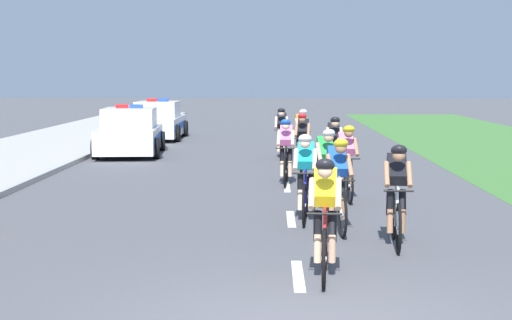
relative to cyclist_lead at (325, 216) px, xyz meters
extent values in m
cube|color=#9E9E99|center=(-6.27, 11.93, -0.72)|extent=(0.16, 60.00, 0.13)
cube|color=white|center=(-0.32, 0.16, -0.78)|extent=(0.14, 1.60, 0.01)
cube|color=white|center=(-0.32, 4.16, -0.78)|extent=(0.14, 1.60, 0.01)
cube|color=white|center=(-0.32, 8.16, -0.78)|extent=(0.14, 1.60, 0.01)
cube|color=white|center=(-0.32, 12.16, -0.78)|extent=(0.14, 1.60, 0.01)
cube|color=white|center=(-0.32, 16.16, -0.78)|extent=(0.14, 1.60, 0.01)
cube|color=white|center=(-0.32, 20.16, -0.78)|extent=(0.14, 1.60, 0.01)
torus|color=black|center=(-0.04, -0.48, -0.42)|extent=(0.10, 0.73, 0.72)
cylinder|color=#99999E|center=(-0.04, -0.48, -0.42)|extent=(0.06, 0.06, 0.06)
torus|color=black|center=(0.04, 0.52, -0.42)|extent=(0.10, 0.73, 0.72)
cylinder|color=#99999E|center=(0.04, 0.52, -0.42)|extent=(0.06, 0.06, 0.06)
cylinder|color=#B21919|center=(0.00, -0.03, 0.11)|extent=(0.08, 0.55, 0.04)
cylinder|color=#B21919|center=(-0.02, -0.20, -0.21)|extent=(0.08, 0.48, 0.63)
cylinder|color=#B21919|center=(0.01, 0.17, -0.19)|extent=(0.04, 0.04, 0.65)
cylinder|color=black|center=(-0.03, -0.38, 0.09)|extent=(0.42, 0.06, 0.03)
cube|color=black|center=(0.01, 0.17, 0.15)|extent=(0.12, 0.23, 0.05)
cube|color=yellow|center=(0.00, 0.05, 0.35)|extent=(0.32, 0.57, 0.45)
cube|color=black|center=(0.01, 0.16, 0.19)|extent=(0.30, 0.22, 0.18)
cylinder|color=black|center=(0.10, 0.10, -0.15)|extent=(0.13, 0.23, 0.40)
cylinder|color=tan|center=(0.09, 0.03, -0.41)|extent=(0.10, 0.16, 0.36)
cylinder|color=black|center=(-0.08, 0.12, -0.15)|extent=(0.12, 0.18, 0.40)
cylinder|color=tan|center=(-0.09, 0.04, -0.41)|extent=(0.10, 0.13, 0.36)
cylinder|color=tan|center=(0.15, -0.18, 0.30)|extent=(0.11, 0.41, 0.35)
cylinder|color=tan|center=(-0.17, -0.15, 0.30)|extent=(0.11, 0.41, 0.35)
sphere|color=tan|center=(-0.02, -0.25, 0.59)|extent=(0.19, 0.19, 0.19)
ellipsoid|color=black|center=(-0.02, -0.26, 0.66)|extent=(0.25, 0.33, 0.24)
torus|color=black|center=(1.13, 1.43, -0.42)|extent=(0.11, 0.73, 0.72)
cylinder|color=#99999E|center=(1.13, 1.43, -0.42)|extent=(0.06, 0.06, 0.06)
torus|color=black|center=(1.22, 2.43, -0.42)|extent=(0.11, 0.73, 0.72)
cylinder|color=#99999E|center=(1.22, 2.43, -0.42)|extent=(0.06, 0.06, 0.06)
cylinder|color=white|center=(1.17, 1.88, 0.11)|extent=(0.08, 0.55, 0.04)
cylinder|color=white|center=(1.15, 1.71, -0.21)|extent=(0.08, 0.48, 0.63)
cylinder|color=white|center=(1.18, 2.08, -0.19)|extent=(0.04, 0.04, 0.65)
cylinder|color=black|center=(1.14, 1.53, 0.09)|extent=(0.42, 0.06, 0.03)
cube|color=black|center=(1.18, 2.08, 0.15)|extent=(0.12, 0.23, 0.05)
cube|color=black|center=(1.17, 1.96, 0.35)|extent=(0.33, 0.57, 0.45)
cube|color=black|center=(1.18, 2.07, 0.19)|extent=(0.30, 0.22, 0.18)
cylinder|color=black|center=(1.27, 2.01, -0.15)|extent=(0.13, 0.23, 0.40)
cylinder|color=#9E7051|center=(1.26, 1.93, -0.41)|extent=(0.10, 0.16, 0.36)
cylinder|color=black|center=(1.09, 2.03, -0.15)|extent=(0.12, 0.18, 0.40)
cylinder|color=#9E7051|center=(1.08, 1.95, -0.41)|extent=(0.10, 0.13, 0.36)
cylinder|color=#9E7051|center=(1.32, 1.73, 0.30)|extent=(0.11, 0.41, 0.35)
cylinder|color=#9E7051|center=(1.00, 1.76, 0.30)|extent=(0.11, 0.41, 0.35)
sphere|color=#9E7051|center=(1.15, 1.66, 0.59)|extent=(0.19, 0.19, 0.19)
ellipsoid|color=black|center=(1.15, 1.65, 0.66)|extent=(0.26, 0.33, 0.24)
torus|color=black|center=(0.44, 2.52, -0.42)|extent=(0.10, 0.73, 0.72)
cylinder|color=#99999E|center=(0.44, 2.52, -0.42)|extent=(0.06, 0.06, 0.06)
torus|color=black|center=(0.35, 3.52, -0.42)|extent=(0.10, 0.73, 0.72)
cylinder|color=#99999E|center=(0.35, 3.52, -0.42)|extent=(0.06, 0.06, 0.06)
cylinder|color=silver|center=(0.40, 2.97, 0.11)|extent=(0.08, 0.55, 0.04)
cylinder|color=silver|center=(0.41, 2.80, -0.21)|extent=(0.08, 0.48, 0.63)
cylinder|color=silver|center=(0.38, 3.17, -0.19)|extent=(0.04, 0.04, 0.65)
cylinder|color=black|center=(0.43, 2.62, 0.09)|extent=(0.42, 0.06, 0.03)
cube|color=black|center=(0.38, 3.17, 0.15)|extent=(0.12, 0.23, 0.05)
cube|color=blue|center=(0.39, 3.05, 0.35)|extent=(0.32, 0.56, 0.47)
cube|color=black|center=(0.38, 3.16, 0.19)|extent=(0.30, 0.22, 0.18)
cylinder|color=black|center=(0.48, 3.12, -0.15)|extent=(0.13, 0.23, 0.40)
cylinder|color=#9E7051|center=(0.48, 3.04, -0.41)|extent=(0.10, 0.16, 0.36)
cylinder|color=black|center=(0.30, 3.10, -0.15)|extent=(0.12, 0.18, 0.40)
cylinder|color=#9E7051|center=(0.30, 3.02, -0.41)|extent=(0.10, 0.13, 0.36)
cylinder|color=#9E7051|center=(0.57, 2.85, 0.30)|extent=(0.11, 0.41, 0.35)
cylinder|color=#9E7051|center=(0.25, 2.82, 0.30)|extent=(0.11, 0.41, 0.35)
sphere|color=#9E7051|center=(0.42, 2.75, 0.59)|extent=(0.19, 0.19, 0.19)
ellipsoid|color=yellow|center=(0.42, 2.74, 0.66)|extent=(0.26, 0.33, 0.24)
torus|color=black|center=(-0.12, 3.42, -0.42)|extent=(0.10, 0.73, 0.72)
cylinder|color=#99999E|center=(-0.12, 3.42, -0.42)|extent=(0.06, 0.06, 0.06)
torus|color=black|center=(-0.04, 4.42, -0.42)|extent=(0.10, 0.73, 0.72)
cylinder|color=#99999E|center=(-0.04, 4.42, -0.42)|extent=(0.06, 0.06, 0.06)
cylinder|color=#1E1E99|center=(-0.08, 3.87, 0.11)|extent=(0.08, 0.55, 0.04)
cylinder|color=#1E1E99|center=(-0.10, 3.70, -0.21)|extent=(0.08, 0.48, 0.63)
cylinder|color=#1E1E99|center=(-0.07, 4.07, -0.19)|extent=(0.04, 0.04, 0.65)
cylinder|color=black|center=(-0.11, 3.52, 0.09)|extent=(0.42, 0.06, 0.03)
cube|color=black|center=(-0.07, 4.07, 0.15)|extent=(0.12, 0.23, 0.05)
cube|color=#19B2B7|center=(-0.08, 3.95, 0.35)|extent=(0.32, 0.57, 0.45)
cube|color=black|center=(-0.07, 4.06, 0.19)|extent=(0.30, 0.22, 0.18)
cylinder|color=black|center=(0.02, 4.00, -0.15)|extent=(0.13, 0.23, 0.40)
cylinder|color=beige|center=(0.01, 3.92, -0.41)|extent=(0.10, 0.16, 0.36)
cylinder|color=black|center=(-0.16, 4.02, -0.15)|extent=(0.12, 0.18, 0.40)
cylinder|color=beige|center=(-0.17, 3.94, -0.41)|extent=(0.10, 0.13, 0.36)
cylinder|color=beige|center=(0.06, 3.72, 0.30)|extent=(0.11, 0.41, 0.35)
cylinder|color=beige|center=(-0.25, 3.74, 0.30)|extent=(0.11, 0.41, 0.35)
sphere|color=beige|center=(-0.10, 3.65, 0.59)|extent=(0.19, 0.19, 0.19)
ellipsoid|color=white|center=(-0.10, 3.64, 0.66)|extent=(0.26, 0.33, 0.24)
torus|color=black|center=(0.40, 4.71, -0.42)|extent=(0.12, 0.72, 0.72)
cylinder|color=#99999E|center=(0.40, 4.71, -0.42)|extent=(0.07, 0.07, 0.06)
torus|color=black|center=(0.30, 5.71, -0.42)|extent=(0.12, 0.72, 0.72)
cylinder|color=#99999E|center=(0.30, 5.71, -0.42)|extent=(0.07, 0.07, 0.06)
cylinder|color=#1E1E99|center=(0.36, 5.16, 0.11)|extent=(0.09, 0.55, 0.04)
cylinder|color=#1E1E99|center=(0.37, 4.99, -0.21)|extent=(0.09, 0.48, 0.63)
cylinder|color=#1E1E99|center=(0.33, 5.36, -0.19)|extent=(0.04, 0.04, 0.65)
cylinder|color=black|center=(0.39, 4.81, 0.09)|extent=(0.42, 0.07, 0.03)
cube|color=black|center=(0.33, 5.36, 0.15)|extent=(0.12, 0.23, 0.05)
cube|color=green|center=(0.35, 5.24, 0.35)|extent=(0.34, 0.57, 0.46)
cube|color=black|center=(0.34, 5.35, 0.19)|extent=(0.30, 0.23, 0.18)
cylinder|color=black|center=(0.43, 5.31, -0.15)|extent=(0.13, 0.23, 0.40)
cylinder|color=tan|center=(0.44, 5.23, -0.41)|extent=(0.11, 0.16, 0.36)
cylinder|color=black|center=(0.25, 5.29, -0.15)|extent=(0.13, 0.18, 0.40)
cylinder|color=tan|center=(0.26, 5.21, -0.41)|extent=(0.10, 0.13, 0.36)
cylinder|color=tan|center=(0.53, 5.04, 0.30)|extent=(0.12, 0.41, 0.35)
cylinder|color=tan|center=(0.21, 5.00, 0.30)|extent=(0.12, 0.41, 0.35)
sphere|color=tan|center=(0.38, 4.94, 0.59)|extent=(0.19, 0.19, 0.19)
ellipsoid|color=white|center=(0.38, 4.93, 0.66)|extent=(0.26, 0.34, 0.24)
torus|color=black|center=(0.86, 5.80, -0.42)|extent=(0.09, 0.73, 0.72)
cylinder|color=#99999E|center=(0.86, 5.80, -0.42)|extent=(0.06, 0.06, 0.06)
torus|color=black|center=(0.80, 6.79, -0.42)|extent=(0.09, 0.73, 0.72)
cylinder|color=#99999E|center=(0.80, 6.79, -0.42)|extent=(0.06, 0.06, 0.06)
cylinder|color=black|center=(0.83, 6.24, 0.11)|extent=(0.07, 0.55, 0.04)
cylinder|color=black|center=(0.84, 6.07, -0.21)|extent=(0.07, 0.48, 0.63)
cylinder|color=black|center=(0.82, 6.44, -0.19)|extent=(0.04, 0.04, 0.65)
cylinder|color=black|center=(0.86, 5.90, 0.09)|extent=(0.42, 0.05, 0.03)
cube|color=black|center=(0.82, 6.44, 0.15)|extent=(0.11, 0.23, 0.05)
cube|color=pink|center=(0.83, 6.32, 0.35)|extent=(0.31, 0.56, 0.45)
cube|color=black|center=(0.82, 6.43, 0.19)|extent=(0.29, 0.22, 0.18)
cylinder|color=black|center=(0.92, 6.39, -0.15)|extent=(0.12, 0.23, 0.40)
cylinder|color=#9E7051|center=(0.92, 6.31, -0.41)|extent=(0.10, 0.16, 0.36)
cylinder|color=black|center=(0.74, 6.38, -0.15)|extent=(0.12, 0.18, 0.40)
cylinder|color=#9E7051|center=(0.74, 6.30, -0.41)|extent=(0.10, 0.13, 0.36)
cylinder|color=#9E7051|center=(1.00, 6.11, 0.30)|extent=(0.10, 0.41, 0.35)
cylinder|color=#9E7051|center=(0.68, 6.10, 0.30)|extent=(0.10, 0.41, 0.35)
sphere|color=#9E7051|center=(0.85, 6.02, 0.59)|extent=(0.19, 0.19, 0.19)
ellipsoid|color=yellow|center=(0.85, 6.01, 0.66)|extent=(0.25, 0.33, 0.24)
torus|color=black|center=(-0.37, 8.04, -0.42)|extent=(0.09, 0.73, 0.72)
cylinder|color=#99999E|center=(-0.37, 8.04, -0.42)|extent=(0.06, 0.06, 0.06)
torus|color=black|center=(-0.31, 9.04, -0.42)|extent=(0.09, 0.73, 0.72)
cylinder|color=#99999E|center=(-0.31, 9.04, -0.42)|extent=(0.06, 0.06, 0.06)
cylinder|color=black|center=(-0.34, 8.49, 0.11)|extent=(0.07, 0.55, 0.04)
cylinder|color=black|center=(-0.35, 8.31, -0.21)|extent=(0.07, 0.48, 0.63)
cylinder|color=black|center=(-0.33, 8.69, -0.19)|extent=(0.04, 0.04, 0.65)
cylinder|color=black|center=(-0.36, 8.14, 0.09)|extent=(0.42, 0.05, 0.03)
cube|color=black|center=(-0.33, 8.69, 0.15)|extent=(0.11, 0.23, 0.05)
cube|color=pink|center=(-0.34, 8.56, 0.35)|extent=(0.31, 0.56, 0.45)
cube|color=black|center=(-0.33, 8.68, 0.19)|extent=(0.29, 0.22, 0.18)
cylinder|color=black|center=(-0.24, 8.62, -0.15)|extent=(0.12, 0.23, 0.40)
cylinder|color=beige|center=(-0.25, 8.54, -0.41)|extent=(0.10, 0.16, 0.36)
cylinder|color=black|center=(-0.42, 8.63, -0.15)|extent=(0.12, 0.17, 0.40)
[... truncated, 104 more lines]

